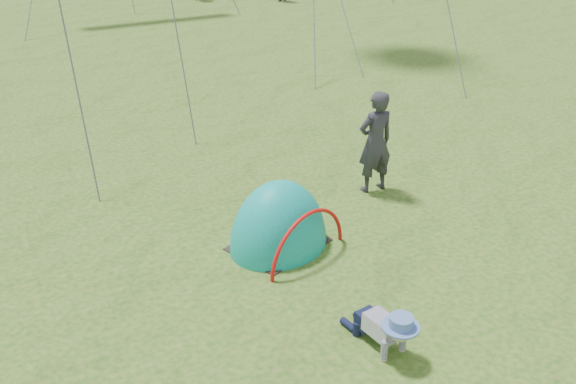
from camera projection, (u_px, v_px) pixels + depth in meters
ground at (441, 367)px, 7.47m from camera, size 140.00×140.00×0.00m
crawling_toddler at (386, 327)px, 7.61m from camera, size 0.67×0.88×0.63m
popup_tent at (279, 245)px, 9.88m from camera, size 2.00×1.83×2.12m
standing_adult at (375, 142)px, 11.17m from camera, size 0.68×0.45×1.85m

